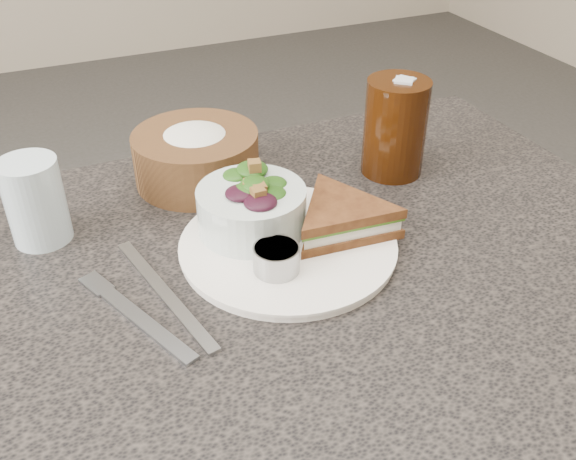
{
  "coord_description": "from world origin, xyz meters",
  "views": [
    {
      "loc": [
        -0.24,
        -0.56,
        1.22
      ],
      "look_at": [
        0.02,
        0.03,
        0.78
      ],
      "focal_mm": 40.0,
      "sensor_mm": 36.0,
      "label": 1
    }
  ],
  "objects_px": {
    "dressing_ramekin": "(276,259)",
    "water_glass": "(35,201)",
    "salad_bowl": "(251,202)",
    "sandwich": "(342,218)",
    "bread_basket": "(196,149)",
    "dinner_plate": "(288,246)",
    "cola_glass": "(395,124)"
  },
  "relations": [
    {
      "from": "dressing_ramekin",
      "to": "water_glass",
      "type": "height_order",
      "value": "water_glass"
    },
    {
      "from": "salad_bowl",
      "to": "sandwich",
      "type": "bearing_deg",
      "value": -27.46
    },
    {
      "from": "sandwich",
      "to": "salad_bowl",
      "type": "relative_size",
      "value": 1.16
    },
    {
      "from": "sandwich",
      "to": "bread_basket",
      "type": "xyz_separation_m",
      "value": [
        -0.12,
        0.22,
        0.02
      ]
    },
    {
      "from": "salad_bowl",
      "to": "cola_glass",
      "type": "xyz_separation_m",
      "value": [
        0.25,
        0.08,
        0.03
      ]
    },
    {
      "from": "sandwich",
      "to": "bread_basket",
      "type": "distance_m",
      "value": 0.25
    },
    {
      "from": "dressing_ramekin",
      "to": "salad_bowl",
      "type": "bearing_deg",
      "value": 86.75
    },
    {
      "from": "dinner_plate",
      "to": "dressing_ramekin",
      "type": "relative_size",
      "value": 4.89
    },
    {
      "from": "dressing_ramekin",
      "to": "bread_basket",
      "type": "xyz_separation_m",
      "value": [
        -0.02,
        0.26,
        0.02
      ]
    },
    {
      "from": "dinner_plate",
      "to": "sandwich",
      "type": "bearing_deg",
      "value": -4.66
    },
    {
      "from": "sandwich",
      "to": "water_glass",
      "type": "relative_size",
      "value": 1.45
    },
    {
      "from": "dressing_ramekin",
      "to": "cola_glass",
      "type": "height_order",
      "value": "cola_glass"
    },
    {
      "from": "cola_glass",
      "to": "salad_bowl",
      "type": "bearing_deg",
      "value": -163.05
    },
    {
      "from": "dinner_plate",
      "to": "dressing_ramekin",
      "type": "xyz_separation_m",
      "value": [
        -0.03,
        -0.04,
        0.02
      ]
    },
    {
      "from": "salad_bowl",
      "to": "cola_glass",
      "type": "bearing_deg",
      "value": 16.95
    },
    {
      "from": "sandwich",
      "to": "salad_bowl",
      "type": "bearing_deg",
      "value": 156.78
    },
    {
      "from": "dinner_plate",
      "to": "salad_bowl",
      "type": "distance_m",
      "value": 0.07
    },
    {
      "from": "dressing_ramekin",
      "to": "bread_basket",
      "type": "distance_m",
      "value": 0.26
    },
    {
      "from": "bread_basket",
      "to": "water_glass",
      "type": "height_order",
      "value": "water_glass"
    },
    {
      "from": "salad_bowl",
      "to": "dressing_ramekin",
      "type": "relative_size",
      "value": 2.51
    },
    {
      "from": "sandwich",
      "to": "water_glass",
      "type": "distance_m",
      "value": 0.38
    },
    {
      "from": "water_glass",
      "to": "bread_basket",
      "type": "bearing_deg",
      "value": 15.51
    },
    {
      "from": "dinner_plate",
      "to": "water_glass",
      "type": "distance_m",
      "value": 0.31
    },
    {
      "from": "dinner_plate",
      "to": "bread_basket",
      "type": "height_order",
      "value": "bread_basket"
    },
    {
      "from": "dressing_ramekin",
      "to": "cola_glass",
      "type": "xyz_separation_m",
      "value": [
        0.26,
        0.17,
        0.05
      ]
    },
    {
      "from": "bread_basket",
      "to": "cola_glass",
      "type": "relative_size",
      "value": 1.17
    },
    {
      "from": "sandwich",
      "to": "bread_basket",
      "type": "bearing_deg",
      "value": 123.17
    },
    {
      "from": "dinner_plate",
      "to": "cola_glass",
      "type": "height_order",
      "value": "cola_glass"
    },
    {
      "from": "dinner_plate",
      "to": "bread_basket",
      "type": "bearing_deg",
      "value": 103.25
    },
    {
      "from": "sandwich",
      "to": "cola_glass",
      "type": "height_order",
      "value": "cola_glass"
    },
    {
      "from": "dinner_plate",
      "to": "cola_glass",
      "type": "xyz_separation_m",
      "value": [
        0.22,
        0.12,
        0.07
      ]
    },
    {
      "from": "dressing_ramekin",
      "to": "bread_basket",
      "type": "relative_size",
      "value": 0.3
    }
  ]
}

